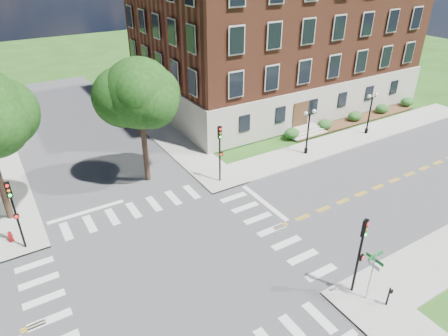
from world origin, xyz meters
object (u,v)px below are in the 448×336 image
traffic_signal_nw (14,207)px  twin_lamp_west (308,129)px  traffic_signal_ne (220,147)px  fire_hydrant (10,237)px  push_button_post (389,296)px  twin_lamp_east (370,111)px  street_sign_pole (373,268)px  traffic_signal_se (361,247)px

traffic_signal_nw → twin_lamp_west: size_ratio=1.13×
traffic_signal_ne → fire_hydrant: 15.86m
traffic_signal_ne → push_button_post: traffic_signal_ne is taller
twin_lamp_east → fire_hydrant: size_ratio=5.64×
street_sign_pole → push_button_post: bearing=-58.3°
push_button_post → twin_lamp_east: bearing=43.7°
traffic_signal_se → twin_lamp_west: 17.14m
twin_lamp_east → traffic_signal_se: bearing=-140.7°
twin_lamp_east → fire_hydrant: twin_lamp_east is taller
traffic_signal_ne → traffic_signal_nw: bearing=-177.5°
traffic_signal_ne → twin_lamp_east: size_ratio=1.13×
traffic_signal_se → traffic_signal_ne: 14.20m
traffic_signal_ne → fire_hydrant: traffic_signal_ne is taller
traffic_signal_nw → street_sign_pole: (15.21, -14.33, -0.88)m
traffic_signal_nw → street_sign_pole: size_ratio=1.55×
fire_hydrant → traffic_signal_nw: bearing=-58.9°
twin_lamp_east → street_sign_pole: bearing=-138.9°
traffic_signal_se → traffic_signal_ne: bearing=90.3°
twin_lamp_east → twin_lamp_west: bearing=-178.3°
traffic_signal_se → twin_lamp_west: size_ratio=1.13×
traffic_signal_se → traffic_signal_ne: size_ratio=1.00×
traffic_signal_nw → twin_lamp_east: bearing=1.8°
push_button_post → street_sign_pole: bearing=121.7°
traffic_signal_nw → twin_lamp_east: (32.84, 1.05, -0.66)m
traffic_signal_nw → twin_lamp_east: traffic_signal_nw is taller
street_sign_pole → twin_lamp_west: bearing=58.8°
twin_lamp_west → street_sign_pole: twin_lamp_west is taller
traffic_signal_nw → fire_hydrant: bearing=121.1°
traffic_signal_ne → traffic_signal_nw: same height
traffic_signal_nw → push_button_post: bearing=-44.0°
traffic_signal_se → push_button_post: (0.78, -1.70, -2.39)m
twin_lamp_west → traffic_signal_nw: bearing=-178.1°
push_button_post → traffic_signal_ne: bearing=93.1°
push_button_post → traffic_signal_nw: bearing=136.0°
street_sign_pole → traffic_signal_ne: bearing=91.1°
twin_lamp_west → twin_lamp_east: size_ratio=1.00×
twin_lamp_east → fire_hydrant: (-33.53, 0.10, -2.06)m
fire_hydrant → traffic_signal_se: bearing=-43.1°
traffic_signal_ne → push_button_post: (0.85, -15.90, -2.39)m
traffic_signal_se → traffic_signal_nw: same height
traffic_signal_nw → fire_hydrant: (-0.69, 1.14, -2.72)m
traffic_signal_nw → street_sign_pole: traffic_signal_nw is taller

